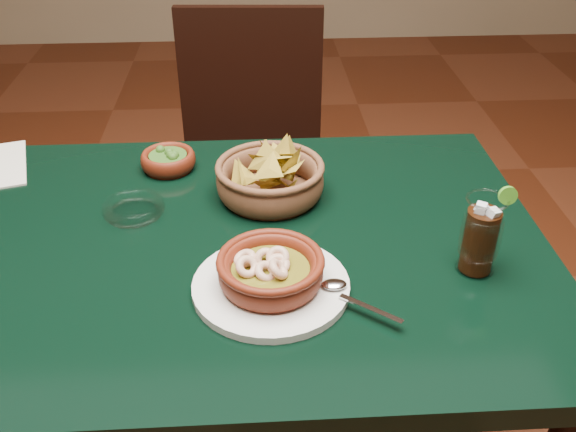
{
  "coord_description": "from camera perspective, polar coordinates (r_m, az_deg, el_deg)",
  "views": [
    {
      "loc": [
        0.09,
        -0.93,
        1.4
      ],
      "look_at": [
        0.14,
        -0.02,
        0.81
      ],
      "focal_mm": 40.0,
      "sensor_mm": 36.0,
      "label": 1
    }
  ],
  "objects": [
    {
      "name": "glass_ashtray",
      "position": [
        1.23,
        -13.56,
        0.65
      ],
      "size": [
        0.12,
        0.12,
        0.03
      ],
      "color": "white",
      "rests_on": "dining_table"
    },
    {
      "name": "dining_chair",
      "position": [
        1.87,
        -3.34,
        4.52
      ],
      "size": [
        0.46,
        0.46,
        0.94
      ],
      "color": "black",
      "rests_on": "ground"
    },
    {
      "name": "guacamole_ramekin",
      "position": [
        1.37,
        -10.59,
        4.95
      ],
      "size": [
        0.13,
        0.13,
        0.05
      ],
      "color": "#53190B",
      "rests_on": "dining_table"
    },
    {
      "name": "dining_table",
      "position": [
        1.2,
        -6.77,
        -6.06
      ],
      "size": [
        1.2,
        0.8,
        0.75
      ],
      "color": "black",
      "rests_on": "ground"
    },
    {
      "name": "shrimp_plate",
      "position": [
        1.01,
        -1.54,
        -5.18
      ],
      "size": [
        0.32,
        0.25,
        0.08
      ],
      "color": "silver",
      "rests_on": "dining_table"
    },
    {
      "name": "cola_drink",
      "position": [
        1.07,
        16.75,
        -1.68
      ],
      "size": [
        0.14,
        0.14,
        0.16
      ],
      "color": "white",
      "rests_on": "dining_table"
    },
    {
      "name": "chip_basket",
      "position": [
        1.24,
        -1.57,
        3.35
      ],
      "size": [
        0.24,
        0.24,
        0.15
      ],
      "color": "brown",
      "rests_on": "dining_table"
    }
  ]
}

